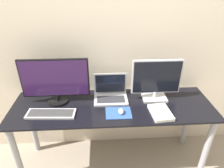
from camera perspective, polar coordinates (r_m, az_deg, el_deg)
wall_back at (r=1.95m, az=-0.45°, el=12.14°), size 7.00×0.05×2.50m
desk at (r=1.93m, az=0.17°, el=-9.41°), size 1.85×0.58×0.75m
monitor_left at (r=1.86m, az=-15.93°, el=0.95°), size 0.61×0.18×0.43m
monitor_right at (r=1.89m, az=12.55°, el=1.09°), size 0.46×0.16×0.40m
laptop at (r=1.93m, az=-0.43°, el=-2.46°), size 0.32×0.23×0.23m
keyboard at (r=1.82m, az=-17.05°, el=-8.08°), size 0.42×0.16×0.02m
mousepad at (r=1.76m, az=1.86°, el=-8.24°), size 0.22×0.17×0.00m
mouse at (r=1.74m, az=2.59°, el=-7.83°), size 0.05×0.07×0.04m
book at (r=1.79m, az=13.69°, el=-7.91°), size 0.18×0.25×0.03m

